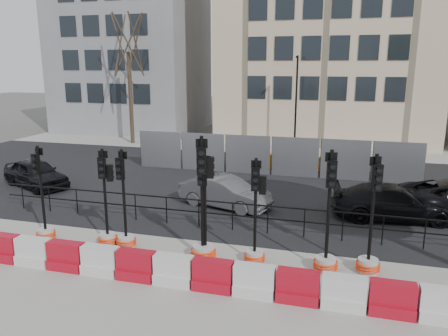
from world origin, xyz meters
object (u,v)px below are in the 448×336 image
(traffic_signal_a, at_px, (44,221))
(traffic_signal_d, at_px, (203,232))
(traffic_signal_h, at_px, (369,250))
(car_a, at_px, (36,173))
(car_c, at_px, (393,202))

(traffic_signal_a, distance_m, traffic_signal_d, 5.34)
(traffic_signal_h, distance_m, car_a, 15.10)
(traffic_signal_d, height_order, car_c, traffic_signal_d)
(traffic_signal_a, relative_size, traffic_signal_h, 0.94)
(traffic_signal_d, bearing_deg, car_a, 136.39)
(car_c, bearing_deg, traffic_signal_d, 125.51)
(traffic_signal_a, height_order, car_c, traffic_signal_a)
(traffic_signal_a, relative_size, traffic_signal_d, 0.85)
(car_a, xyz_separation_m, car_c, (15.34, -0.17, -0.01))
(traffic_signal_a, bearing_deg, car_a, 135.96)
(car_a, bearing_deg, traffic_signal_d, -94.05)
(traffic_signal_a, distance_m, car_c, 12.02)
(traffic_signal_d, distance_m, traffic_signal_h, 4.58)
(traffic_signal_h, relative_size, car_a, 0.81)
(car_a, height_order, car_c, car_a)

